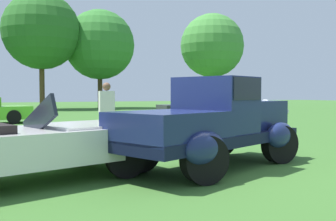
# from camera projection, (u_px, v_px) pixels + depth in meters

# --- Properties ---
(ground_plane) EXTENTS (120.00, 120.00, 0.00)m
(ground_plane) POSITION_uv_depth(u_px,v_px,m) (217.00, 168.00, 7.44)
(ground_plane) COLOR #386628
(feature_pickup_truck) EXTENTS (4.41, 2.97, 1.70)m
(feature_pickup_truck) POSITION_uv_depth(u_px,v_px,m) (213.00, 122.00, 7.44)
(feature_pickup_truck) COLOR black
(feature_pickup_truck) RESTS_ON ground_plane
(neighbor_convertible) EXTENTS (4.87, 2.84, 1.40)m
(neighbor_convertible) POSITION_uv_depth(u_px,v_px,m) (31.00, 145.00, 6.27)
(neighbor_convertible) COLOR silver
(neighbor_convertible) RESTS_ON ground_plane
(show_car_charcoal) EXTENTS (4.37, 2.03, 1.22)m
(show_car_charcoal) POSITION_uv_depth(u_px,v_px,m) (198.00, 108.00, 21.24)
(show_car_charcoal) COLOR #28282D
(show_car_charcoal) RESTS_ON ground_plane
(spectator_between_cars) EXTENTS (0.42, 0.27, 1.69)m
(spectator_between_cars) POSITION_uv_depth(u_px,v_px,m) (107.00, 111.00, 10.69)
(spectator_between_cars) COLOR #283351
(spectator_between_cars) RESTS_ON ground_plane
(treeline_center) EXTENTS (6.66, 6.66, 10.13)m
(treeline_center) POSITION_uv_depth(u_px,v_px,m) (41.00, 31.00, 34.35)
(treeline_center) COLOR brown
(treeline_center) RESTS_ON ground_plane
(treeline_mid_right) EXTENTS (6.55, 6.55, 9.26)m
(treeline_mid_right) POSITION_uv_depth(u_px,v_px,m) (100.00, 45.00, 37.36)
(treeline_mid_right) COLOR #47331E
(treeline_mid_right) RESTS_ON ground_plane
(treeline_far_right) EXTENTS (6.58, 6.58, 9.66)m
(treeline_far_right) POSITION_uv_depth(u_px,v_px,m) (212.00, 46.00, 41.20)
(treeline_far_right) COLOR #47331E
(treeline_far_right) RESTS_ON ground_plane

